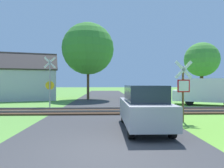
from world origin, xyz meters
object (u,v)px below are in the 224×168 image
stop_sign_near (183,87)px  parked_car (144,107)px  tree_far (202,60)px  mail_truck (206,91)px  crossing_sign_far (50,80)px  house (27,83)px  tree_center (88,49)px

stop_sign_near → parked_car: stop_sign_near is taller
tree_far → mail_truck: 11.61m
tree_far → stop_sign_near: bearing=-118.5°
tree_far → parked_car: size_ratio=1.83×
stop_sign_near → tree_far: bearing=-121.7°
stop_sign_near → tree_far: tree_far is taller
crossing_sign_far → house: 9.31m
tree_center → tree_far: size_ratio=1.18×
house → parked_car: bearing=-70.3°
tree_center → house: bearing=176.6°
stop_sign_near → mail_truck: 8.45m
stop_sign_near → mail_truck: stop_sign_near is taller
crossing_sign_far → tree_far: 20.72m
tree_far → parked_car: tree_far is taller
tree_far → parked_car: 22.03m
tree_far → mail_truck: size_ratio=1.40×
crossing_sign_far → house: house is taller
tree_center → stop_sign_near: bearing=-66.9°
tree_center → crossing_sign_far: bearing=-106.2°
crossing_sign_far → parked_car: size_ratio=0.96×
tree_center → parked_car: bearing=-76.5°
house → tree_center: size_ratio=0.92×
house → parked_car: 18.38m
stop_sign_near → tree_center: bearing=-70.1°
stop_sign_near → tree_far: (9.24, 17.01, 3.34)m
house → parked_car: (10.50, -15.05, -0.94)m
mail_truck → house: bearing=95.9°
crossing_sign_far → tree_far: size_ratio=0.53×
crossing_sign_far → tree_center: bearing=61.9°
house → tree_center: tree_center is taller
crossing_sign_far → tree_far: tree_far is taller
crossing_sign_far → parked_car: 9.17m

